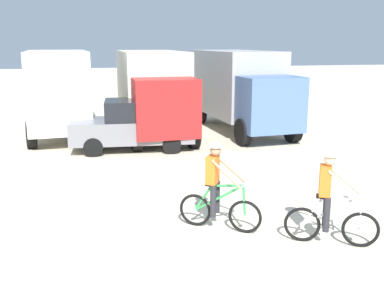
{
  "coord_description": "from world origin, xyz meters",
  "views": [
    {
      "loc": [
        -2.06,
        -6.96,
        3.72
      ],
      "look_at": [
        0.31,
        4.26,
        1.1
      ],
      "focal_mm": 41.96,
      "sensor_mm": 36.0,
      "label": 1
    }
  ],
  "objects_px": {
    "box_truck_cream_rv": "(153,89)",
    "cyclist_orange_shirt": "(217,189)",
    "box_truck_grey_hauler": "(240,87)",
    "cyclist_cowboy_hat": "(329,201)",
    "sedan_parked": "(133,125)",
    "box_truck_white_box": "(59,88)"
  },
  "relations": [
    {
      "from": "box_truck_cream_rv",
      "to": "cyclist_orange_shirt",
      "type": "bearing_deg",
      "value": -89.72
    },
    {
      "from": "box_truck_grey_hauler",
      "to": "cyclist_cowboy_hat",
      "type": "xyz_separation_m",
      "value": [
        -1.79,
        -10.96,
        -1.03
      ]
    },
    {
      "from": "box_truck_cream_rv",
      "to": "box_truck_grey_hauler",
      "type": "bearing_deg",
      "value": 1.25
    },
    {
      "from": "cyclist_orange_shirt",
      "to": "sedan_parked",
      "type": "bearing_deg",
      "value": 98.52
    },
    {
      "from": "box_truck_white_box",
      "to": "cyclist_cowboy_hat",
      "type": "relative_size",
      "value": 3.8
    },
    {
      "from": "cyclist_cowboy_hat",
      "to": "box_truck_white_box",
      "type": "bearing_deg",
      "value": 115.1
    },
    {
      "from": "cyclist_cowboy_hat",
      "to": "cyclist_orange_shirt",
      "type": "bearing_deg",
      "value": 149.25
    },
    {
      "from": "box_truck_cream_rv",
      "to": "sedan_parked",
      "type": "bearing_deg",
      "value": -112.35
    },
    {
      "from": "box_truck_white_box",
      "to": "box_truck_grey_hauler",
      "type": "relative_size",
      "value": 1.0
    },
    {
      "from": "box_truck_cream_rv",
      "to": "box_truck_grey_hauler",
      "type": "distance_m",
      "value": 3.69
    },
    {
      "from": "sedan_parked",
      "to": "cyclist_orange_shirt",
      "type": "xyz_separation_m",
      "value": [
        1.09,
        -7.25,
        -0.04
      ]
    },
    {
      "from": "box_truck_white_box",
      "to": "cyclist_cowboy_hat",
      "type": "distance_m",
      "value": 13.4
    },
    {
      "from": "cyclist_orange_shirt",
      "to": "cyclist_cowboy_hat",
      "type": "xyz_separation_m",
      "value": [
        1.85,
        -1.1,
        0.0
      ]
    },
    {
      "from": "cyclist_orange_shirt",
      "to": "box_truck_white_box",
      "type": "bearing_deg",
      "value": 109.14
    },
    {
      "from": "box_truck_grey_hauler",
      "to": "cyclist_orange_shirt",
      "type": "height_order",
      "value": "box_truck_grey_hauler"
    },
    {
      "from": "box_truck_grey_hauler",
      "to": "cyclist_orange_shirt",
      "type": "xyz_separation_m",
      "value": [
        -3.64,
        -9.85,
        -1.03
      ]
    },
    {
      "from": "box_truck_grey_hauler",
      "to": "box_truck_cream_rv",
      "type": "bearing_deg",
      "value": -178.75
    },
    {
      "from": "box_truck_grey_hauler",
      "to": "box_truck_white_box",
      "type": "bearing_deg",
      "value": 171.28
    },
    {
      "from": "box_truck_cream_rv",
      "to": "cyclist_cowboy_hat",
      "type": "height_order",
      "value": "box_truck_cream_rv"
    },
    {
      "from": "cyclist_orange_shirt",
      "to": "cyclist_cowboy_hat",
      "type": "distance_m",
      "value": 2.15
    },
    {
      "from": "sedan_parked",
      "to": "cyclist_cowboy_hat",
      "type": "bearing_deg",
      "value": -70.62
    },
    {
      "from": "box_truck_cream_rv",
      "to": "box_truck_grey_hauler",
      "type": "xyz_separation_m",
      "value": [
        3.69,
        0.08,
        0.0
      ]
    }
  ]
}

